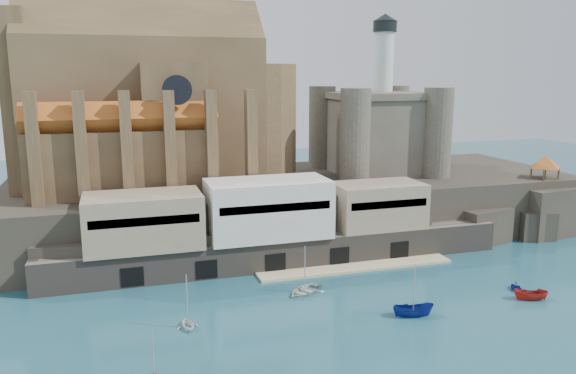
% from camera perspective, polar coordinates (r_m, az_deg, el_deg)
% --- Properties ---
extents(ground, '(300.00, 300.00, 0.00)m').
position_cam_1_polar(ground, '(69.11, 11.56, -13.03)').
color(ground, '#1B4A59').
rests_on(ground, ground).
extents(promontory, '(100.00, 36.00, 10.00)m').
position_cam_1_polar(promontory, '(101.88, 0.96, -1.87)').
color(promontory, black).
rests_on(promontory, ground).
extents(quay, '(70.00, 12.00, 13.05)m').
position_cam_1_polar(quay, '(83.69, -2.08, -4.02)').
color(quay, '#5E554B').
rests_on(quay, ground).
extents(church, '(47.00, 25.93, 30.51)m').
position_cam_1_polar(church, '(97.16, -13.14, 7.46)').
color(church, brown).
rests_on(church, promontory).
extents(castle_keep, '(21.20, 21.20, 29.30)m').
position_cam_1_polar(castle_keep, '(107.36, 9.03, 5.92)').
color(castle_keep, '#49453A').
rests_on(castle_keep, promontory).
extents(rock_outcrop, '(14.50, 10.50, 8.70)m').
position_cam_1_polar(rock_outcrop, '(111.53, 24.39, -2.22)').
color(rock_outcrop, black).
rests_on(rock_outcrop, ground).
extents(pavilion, '(6.40, 6.40, 5.40)m').
position_cam_1_polar(pavilion, '(110.08, 24.70, 2.22)').
color(pavilion, brown).
rests_on(pavilion, rock_outcrop).
extents(boat_2, '(2.28, 2.24, 4.90)m').
position_cam_1_polar(boat_2, '(70.19, 12.58, -12.67)').
color(boat_2, navy).
rests_on(boat_2, ground).
extents(boat_4, '(2.99, 2.01, 3.28)m').
position_cam_1_polar(boat_4, '(66.67, -10.11, -13.91)').
color(boat_4, white).
rests_on(boat_4, ground).
extents(boat_5, '(2.15, 2.12, 4.41)m').
position_cam_1_polar(boat_5, '(79.46, 23.40, -10.45)').
color(boat_5, '#A12319').
rests_on(boat_5, ground).
extents(boat_6, '(3.27, 4.00, 5.67)m').
position_cam_1_polar(boat_6, '(75.33, 1.70, -10.68)').
color(boat_6, beige).
rests_on(boat_6, ground).
extents(boat_7, '(2.73, 1.99, 2.86)m').
position_cam_1_polar(boat_7, '(81.96, 22.14, -9.68)').
color(boat_7, navy).
rests_on(boat_7, ground).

